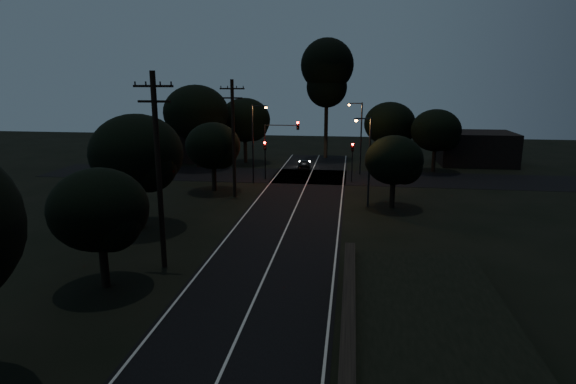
# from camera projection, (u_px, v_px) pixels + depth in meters

# --- Properties ---
(road_surface) EXTENTS (60.00, 70.00, 0.03)m
(road_surface) POSITION_uv_depth(u_px,v_px,m) (299.00, 201.00, 42.54)
(road_surface) COLOR black
(road_surface) RESTS_ON ground
(utility_pole_mid) EXTENTS (2.20, 0.30, 11.00)m
(utility_pole_mid) POSITION_uv_depth(u_px,v_px,m) (158.00, 169.00, 26.45)
(utility_pole_mid) COLOR black
(utility_pole_mid) RESTS_ON ground
(utility_pole_far) EXTENTS (2.20, 0.30, 10.50)m
(utility_pole_far) POSITION_uv_depth(u_px,v_px,m) (233.00, 137.00, 42.90)
(utility_pole_far) COLOR black
(utility_pole_far) RESTS_ON ground
(tree_left_b) EXTENTS (4.94, 4.94, 6.28)m
(tree_left_b) POSITION_uv_depth(u_px,v_px,m) (101.00, 212.00, 24.08)
(tree_left_b) COLOR black
(tree_left_b) RESTS_ON ground
(tree_left_c) EXTENTS (6.50, 6.50, 8.22)m
(tree_left_c) POSITION_uv_depth(u_px,v_px,m) (139.00, 156.00, 33.72)
(tree_left_c) COLOR black
(tree_left_c) RESTS_ON ground
(tree_left_d) EXTENTS (5.18, 5.18, 6.57)m
(tree_left_d) POSITION_uv_depth(u_px,v_px,m) (215.00, 147.00, 45.31)
(tree_left_d) COLOR black
(tree_left_d) RESTS_ON ground
(tree_far_nw) EXTENTS (6.46, 6.46, 8.19)m
(tree_far_nw) POSITION_uv_depth(u_px,v_px,m) (246.00, 121.00, 60.53)
(tree_far_nw) COLOR black
(tree_far_nw) RESTS_ON ground
(tree_far_w) EXTENTS (7.73, 7.73, 9.85)m
(tree_far_w) POSITION_uv_depth(u_px,v_px,m) (198.00, 114.00, 57.03)
(tree_far_w) COLOR black
(tree_far_w) RESTS_ON ground
(tree_far_ne) EXTENTS (6.18, 6.18, 7.81)m
(tree_far_ne) POSITION_uv_depth(u_px,v_px,m) (392.00, 125.00, 58.27)
(tree_far_ne) COLOR black
(tree_far_ne) RESTS_ON ground
(tree_far_e) EXTENTS (5.66, 5.66, 7.18)m
(tree_far_e) POSITION_uv_depth(u_px,v_px,m) (438.00, 132.00, 54.84)
(tree_far_e) COLOR black
(tree_far_e) RESTS_ON ground
(tree_right_a) EXTENTS (4.78, 4.78, 6.07)m
(tree_right_a) POSITION_uv_depth(u_px,v_px,m) (396.00, 162.00, 39.41)
(tree_right_a) COLOR black
(tree_right_a) RESTS_ON ground
(tall_pine) EXTENTS (6.91, 6.91, 15.70)m
(tall_pine) POSITION_uv_depth(u_px,v_px,m) (327.00, 72.00, 62.82)
(tall_pine) COLOR black
(tall_pine) RESTS_ON ground
(building_left) EXTENTS (10.00, 8.00, 4.40)m
(building_left) POSITION_uv_depth(u_px,v_px,m) (169.00, 142.00, 64.75)
(building_left) COLOR black
(building_left) RESTS_ON ground
(building_right) EXTENTS (9.00, 7.00, 4.00)m
(building_right) POSITION_uv_depth(u_px,v_px,m) (475.00, 148.00, 60.60)
(building_right) COLOR black
(building_right) RESTS_ON ground
(signal_left) EXTENTS (0.28, 0.35, 4.10)m
(signal_left) POSITION_uv_depth(u_px,v_px,m) (265.00, 153.00, 51.03)
(signal_left) COLOR black
(signal_left) RESTS_ON ground
(signal_right) EXTENTS (0.28, 0.35, 4.10)m
(signal_right) POSITION_uv_depth(u_px,v_px,m) (352.00, 155.00, 49.85)
(signal_right) COLOR black
(signal_right) RESTS_ON ground
(signal_mast) EXTENTS (3.70, 0.35, 6.25)m
(signal_mast) POSITION_uv_depth(u_px,v_px,m) (281.00, 139.00, 50.47)
(signal_mast) COLOR black
(signal_mast) RESTS_ON ground
(streetlight_a) EXTENTS (1.66, 0.26, 8.00)m
(streetlight_a) POSITION_uv_depth(u_px,v_px,m) (255.00, 138.00, 48.79)
(streetlight_a) COLOR black
(streetlight_a) RESTS_ON ground
(streetlight_b) EXTENTS (1.66, 0.26, 8.00)m
(streetlight_b) POSITION_uv_depth(u_px,v_px,m) (359.00, 133.00, 53.21)
(streetlight_b) COLOR black
(streetlight_b) RESTS_ON ground
(streetlight_c) EXTENTS (1.46, 0.26, 7.50)m
(streetlight_c) POSITION_uv_depth(u_px,v_px,m) (367.00, 156.00, 39.71)
(streetlight_c) COLOR black
(streetlight_c) RESTS_ON ground
(car) EXTENTS (1.80, 3.86, 1.28)m
(car) POSITION_uv_depth(u_px,v_px,m) (304.00, 164.00, 56.87)
(car) COLOR black
(car) RESTS_ON ground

